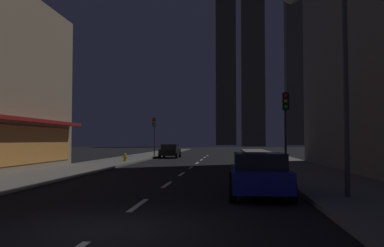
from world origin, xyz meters
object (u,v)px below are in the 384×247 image
object	(u,v)px
car_parked_near	(259,174)
traffic_light_near_right	(286,114)
traffic_light_far_left	(154,128)
fire_hydrant_far_left	(125,157)
car_parked_far	(170,151)
street_lamp_right	(318,38)

from	to	relation	value
car_parked_near	traffic_light_near_right	world-z (taller)	traffic_light_near_right
traffic_light_near_right	traffic_light_far_left	bearing A→B (deg)	116.86
fire_hydrant_far_left	traffic_light_near_right	xyz separation A→B (m)	(11.40, -11.27, 2.74)
fire_hydrant_far_left	traffic_light_far_left	xyz separation A→B (m)	(0.40, 10.45, 2.74)
traffic_light_far_left	car_parked_near	bearing A→B (deg)	-72.39
car_parked_far	traffic_light_near_right	size ratio (longest dim) A/B	1.01
traffic_light_near_right	traffic_light_far_left	distance (m)	24.35
traffic_light_near_right	car_parked_far	bearing A→B (deg)	113.62
traffic_light_far_left	street_lamp_right	distance (m)	31.60
car_parked_far	traffic_light_near_right	distance (m)	22.85
car_parked_near	street_lamp_right	bearing A→B (deg)	-27.83
car_parked_near	traffic_light_far_left	size ratio (longest dim) A/B	1.01
traffic_light_near_right	car_parked_near	bearing A→B (deg)	-105.29
car_parked_far	street_lamp_right	bearing A→B (deg)	-72.63
car_parked_far	fire_hydrant_far_left	world-z (taller)	car_parked_far
car_parked_near	fire_hydrant_far_left	distance (m)	20.55
street_lamp_right	fire_hydrant_far_left	bearing A→B (deg)	120.49
traffic_light_far_left	street_lamp_right	bearing A→B (deg)	-69.82
fire_hydrant_far_left	traffic_light_near_right	bearing A→B (deg)	-44.68
car_parked_near	street_lamp_right	xyz separation A→B (m)	(1.78, -0.94, 4.33)
car_parked_near	traffic_light_far_left	xyz separation A→B (m)	(-9.10, 28.67, 2.45)
traffic_light_near_right	street_lamp_right	xyz separation A→B (m)	(-0.12, -7.89, 1.87)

